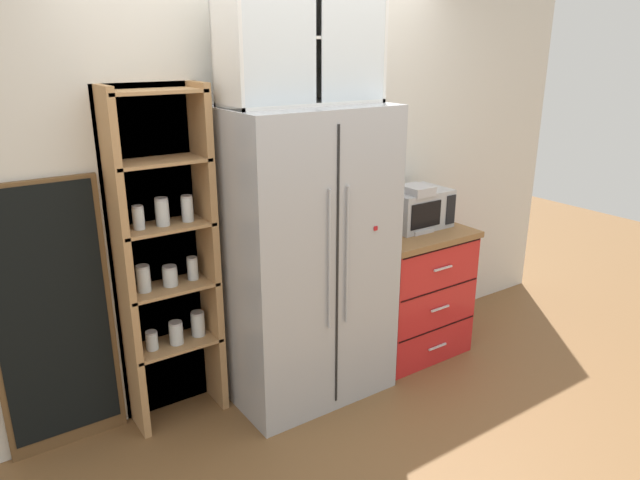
{
  "coord_description": "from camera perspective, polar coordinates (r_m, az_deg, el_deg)",
  "views": [
    {
      "loc": [
        -1.79,
        -2.7,
        2.09
      ],
      "look_at": [
        0.1,
        0.04,
        0.98
      ],
      "focal_mm": 32.83,
      "sensor_mm": 36.0,
      "label": 1
    }
  ],
  "objects": [
    {
      "name": "coffee_maker",
      "position": [
        3.97,
        9.03,
        3.15
      ],
      "size": [
        0.17,
        0.2,
        0.31
      ],
      "color": "#B7B7BC",
      "rests_on": "counter_cabinet"
    },
    {
      "name": "microwave",
      "position": [
        4.05,
        9.31,
        3.07
      ],
      "size": [
        0.44,
        0.33,
        0.26
      ],
      "color": "#ADAFB5",
      "rests_on": "counter_cabinet"
    },
    {
      "name": "mug_cream",
      "position": [
        3.76,
        6.67,
        0.59
      ],
      "size": [
        0.11,
        0.07,
        0.09
      ],
      "color": "silver",
      "rests_on": "counter_cabinet"
    },
    {
      "name": "upper_cabinet",
      "position": [
        3.31,
        -2.02,
        19.08
      ],
      "size": [
        0.92,
        0.32,
        0.7
      ],
      "color": "silver",
      "rests_on": "refrigerator"
    },
    {
      "name": "bottle_amber",
      "position": [
        4.0,
        8.79,
        2.8
      ],
      "size": [
        0.06,
        0.06,
        0.28
      ],
      "color": "brown",
      "rests_on": "counter_cabinet"
    },
    {
      "name": "counter_cabinet",
      "position": [
        4.17,
        8.68,
        -4.88
      ],
      "size": [
        0.75,
        0.61,
        0.9
      ],
      "color": "red",
      "rests_on": "ground"
    },
    {
      "name": "pantry_shelf_column",
      "position": [
        3.35,
        -14.96,
        -1.71
      ],
      "size": [
        0.56,
        0.28,
        1.91
      ],
      "color": "brown",
      "rests_on": "ground"
    },
    {
      "name": "wall_back_cream",
      "position": [
        3.67,
        -4.51,
        5.61
      ],
      "size": [
        5.15,
        0.1,
        2.55
      ],
      "primitive_type": "cube",
      "color": "silver",
      "rests_on": "ground"
    },
    {
      "name": "chalkboard_menu",
      "position": [
        3.34,
        -24.6,
        -7.1
      ],
      "size": [
        0.6,
        0.04,
        1.48
      ],
      "color": "brown",
      "rests_on": "ground"
    },
    {
      "name": "ground_plane",
      "position": [
        3.85,
        -0.92,
        -14.36
      ],
      "size": [
        10.87,
        10.87,
        0.0
      ],
      "primitive_type": "plane",
      "color": "brown"
    },
    {
      "name": "refrigerator",
      "position": [
        3.48,
        -1.35,
        -1.68
      ],
      "size": [
        0.95,
        0.64,
        1.78
      ],
      "color": "#ADAFB5",
      "rests_on": "ground"
    }
  ]
}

